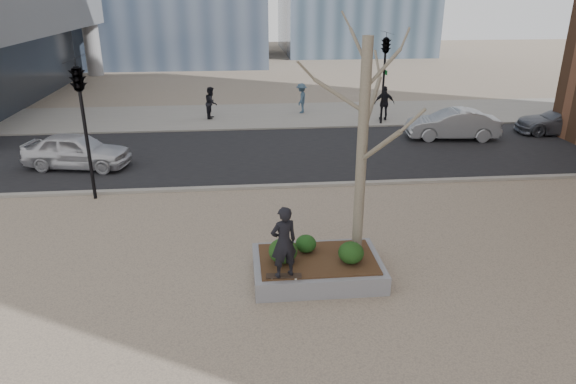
{
  "coord_description": "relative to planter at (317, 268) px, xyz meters",
  "views": [
    {
      "loc": [
        -0.72,
        -10.52,
        6.35
      ],
      "look_at": [
        0.5,
        2.0,
        1.4
      ],
      "focal_mm": 32.0,
      "sensor_mm": 36.0,
      "label": 1
    }
  ],
  "objects": [
    {
      "name": "planter_mulch",
      "position": [
        0.0,
        0.0,
        0.25
      ],
      "size": [
        2.7,
        1.7,
        0.04
      ],
      "primitive_type": "cube",
      "color": "#382314",
      "rests_on": "planter"
    },
    {
      "name": "far_sidewalk",
      "position": [
        -1.0,
        17.0,
        -0.21
      ],
      "size": [
        60.0,
        6.0,
        0.02
      ],
      "primitive_type": "cube",
      "color": "gray",
      "rests_on": "ground"
    },
    {
      "name": "skateboarder",
      "position": [
        -0.86,
        -0.75,
        1.12
      ],
      "size": [
        0.69,
        0.56,
        1.63
      ],
      "primitive_type": "imported",
      "rotation": [
        0.0,
        0.0,
        3.47
      ],
      "color": "black",
      "rests_on": "skateboard"
    },
    {
      "name": "police_car",
      "position": [
        -7.89,
        8.84,
        0.47
      ],
      "size": [
        4.19,
        2.32,
        1.35
      ],
      "primitive_type": "imported",
      "rotation": [
        0.0,
        0.0,
        1.38
      ],
      "color": "silver",
      "rests_on": "street"
    },
    {
      "name": "pedestrian_c",
      "position": [
        5.83,
        15.3,
        0.68
      ],
      "size": [
        1.07,
        0.55,
        1.75
      ],
      "primitive_type": "imported",
      "rotation": [
        0.0,
        0.0,
        3.02
      ],
      "color": "black",
      "rests_on": "far_sidewalk"
    },
    {
      "name": "shrub_left",
      "position": [
        -0.82,
        -0.09,
        0.55
      ],
      "size": [
        0.67,
        0.67,
        0.57
      ],
      "primitive_type": "ellipsoid",
      "color": "#133C13",
      "rests_on": "planter_mulch"
    },
    {
      "name": "car_third",
      "position": [
        13.44,
        11.78,
        0.4
      ],
      "size": [
        4.42,
        2.42,
        1.22
      ],
      "primitive_type": "imported",
      "rotation": [
        0.0,
        0.0,
        4.53
      ],
      "color": "#585B65",
      "rests_on": "street"
    },
    {
      "name": "pedestrian_b",
      "position": [
        1.74,
        17.38,
        0.61
      ],
      "size": [
        0.88,
        1.18,
        1.62
      ],
      "primitive_type": "imported",
      "rotation": [
        0.0,
        0.0,
        4.42
      ],
      "color": "#3B546A",
      "rests_on": "far_sidewalk"
    },
    {
      "name": "traffic_light_far",
      "position": [
        5.5,
        14.6,
        2.02
      ],
      "size": [
        0.6,
        2.48,
        4.5
      ],
      "primitive_type": null,
      "color": "black",
      "rests_on": "ground"
    },
    {
      "name": "skateboard",
      "position": [
        -0.86,
        -0.75,
        0.26
      ],
      "size": [
        0.79,
        0.27,
        0.08
      ],
      "primitive_type": null,
      "rotation": [
        0.0,
        0.0,
        -0.09
      ],
      "color": "black",
      "rests_on": "planter"
    },
    {
      "name": "car_silver",
      "position": [
        7.93,
        11.44,
        0.47
      ],
      "size": [
        4.22,
        1.91,
        1.34
      ],
      "primitive_type": "imported",
      "rotation": [
        0.0,
        0.0,
        4.59
      ],
      "color": "#94969B",
      "rests_on": "street"
    },
    {
      "name": "sycamore_tree",
      "position": [
        1.0,
        0.3,
        3.56
      ],
      "size": [
        2.8,
        2.8,
        6.6
      ],
      "primitive_type": null,
      "color": "gray",
      "rests_on": "planter_mulch"
    },
    {
      "name": "shrub_right",
      "position": [
        0.73,
        -0.27,
        0.52
      ],
      "size": [
        0.59,
        0.59,
        0.5
      ],
      "primitive_type": "ellipsoid",
      "color": "#1E3F14",
      "rests_on": "planter_mulch"
    },
    {
      "name": "shrub_middle",
      "position": [
        -0.23,
        0.36,
        0.48
      ],
      "size": [
        0.5,
        0.5,
        0.42
      ],
      "primitive_type": "ellipsoid",
      "color": "#133711",
      "rests_on": "planter_mulch"
    },
    {
      "name": "pedestrian_a",
      "position": [
        -3.14,
        16.55,
        0.63
      ],
      "size": [
        0.73,
        0.88,
        1.66
      ],
      "primitive_type": "imported",
      "rotation": [
        0.0,
        0.0,
        1.44
      ],
      "color": "black",
      "rests_on": "far_sidewalk"
    },
    {
      "name": "traffic_light_near",
      "position": [
        -6.5,
        5.6,
        2.02
      ],
      "size": [
        0.6,
        2.48,
        4.5
      ],
      "primitive_type": null,
      "color": "black",
      "rests_on": "ground"
    },
    {
      "name": "ground",
      "position": [
        -1.0,
        0.0,
        -0.23
      ],
      "size": [
        120.0,
        120.0,
        0.0
      ],
      "primitive_type": "plane",
      "color": "gray",
      "rests_on": "ground"
    },
    {
      "name": "street",
      "position": [
        -1.0,
        10.0,
        -0.21
      ],
      "size": [
        60.0,
        8.0,
        0.02
      ],
      "primitive_type": "cube",
      "color": "black",
      "rests_on": "ground"
    },
    {
      "name": "planter",
      "position": [
        0.0,
        0.0,
        0.0
      ],
      "size": [
        3.0,
        2.0,
        0.45
      ],
      "primitive_type": "cube",
      "color": "gray",
      "rests_on": "ground"
    }
  ]
}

